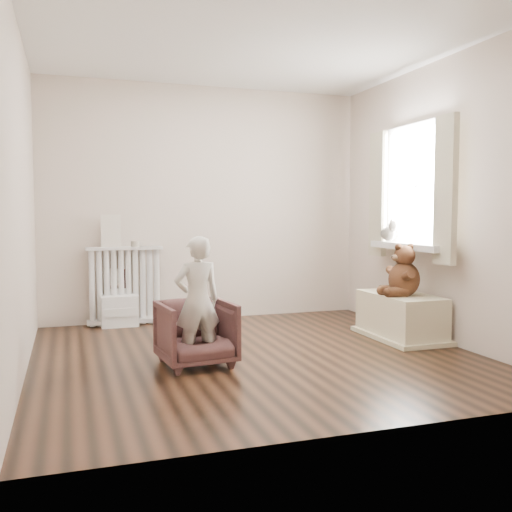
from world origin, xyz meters
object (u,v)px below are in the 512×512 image
object	(u,v)px
child	(197,301)
teddy_bear	(404,269)
toy_bench	(401,317)
armchair	(196,333)
radiator	(125,289)
toy_vanity	(119,300)
plush_cat	(389,232)

from	to	relation	value
child	teddy_bear	bearing A→B (deg)	-177.31
child	toy_bench	world-z (taller)	child
armchair	child	xyz separation A→B (m)	(0.00, -0.05, 0.26)
radiator	toy_vanity	bearing A→B (deg)	-155.17
toy_bench	plush_cat	bearing A→B (deg)	73.07
child	teddy_bear	xyz separation A→B (m)	(2.04, 0.32, 0.15)
radiator	child	xyz separation A→B (m)	(0.37, -1.90, 0.13)
radiator	toy_bench	bearing A→B (deg)	-31.43
toy_bench	teddy_bear	distance (m)	0.48
teddy_bear	child	bearing A→B (deg)	-165.71
armchair	teddy_bear	size ratio (longest dim) A/B	1.17
radiator	child	bearing A→B (deg)	-79.00
toy_vanity	teddy_bear	distance (m)	2.94
toy_bench	plush_cat	size ratio (longest dim) A/B	3.43
radiator	child	size ratio (longest dim) A/B	0.84
toy_vanity	child	size ratio (longest dim) A/B	0.60
teddy_bear	plush_cat	size ratio (longest dim) A/B	1.83
child	plush_cat	bearing A→B (deg)	-164.75
armchair	child	world-z (taller)	child
toy_bench	armchair	bearing A→B (deg)	-170.19
child	plush_cat	size ratio (longest dim) A/B	3.80
child	toy_bench	size ratio (longest dim) A/B	1.11
toy_bench	child	bearing A→B (deg)	-168.85
toy_vanity	plush_cat	world-z (taller)	plush_cat
toy_bench	teddy_bear	size ratio (longest dim) A/B	1.87
toy_vanity	toy_bench	xyz separation A→B (m)	(2.50, -1.46, -0.08)
radiator	toy_vanity	distance (m)	0.14
child	plush_cat	distance (m)	2.42
toy_vanity	armchair	world-z (taller)	toy_vanity
toy_vanity	armchair	size ratio (longest dim) A/B	1.07
toy_vanity	armchair	distance (m)	1.87
plush_cat	toy_bench	bearing A→B (deg)	-86.19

